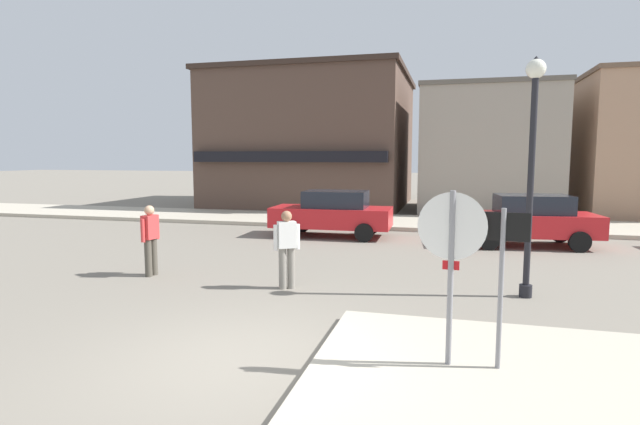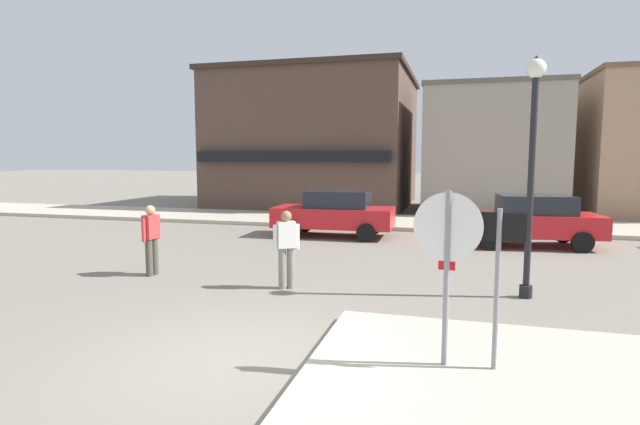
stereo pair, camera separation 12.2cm
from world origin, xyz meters
TOP-DOWN VIEW (x-y plane):
  - ground_plane at (0.00, 0.00)m, footprint 160.00×160.00m
  - sidewalk_corner at (4.24, -0.34)m, footprint 6.40×4.80m
  - kerb_far at (0.00, 14.22)m, footprint 80.00×4.00m
  - stop_sign at (2.69, 0.28)m, footprint 0.82×0.08m
  - one_way_sign at (3.28, 0.32)m, footprint 0.60×0.07m
  - lamp_post at (4.12, 4.26)m, footprint 0.36×0.36m
  - parked_car_nearest at (-1.19, 10.46)m, footprint 4.04×1.95m
  - parked_car_second at (4.95, 10.21)m, footprint 4.17×2.22m
  - pedestrian_crossing_near at (-3.89, 3.95)m, footprint 0.27×0.56m
  - pedestrian_crossing_far at (-0.54, 3.68)m, footprint 0.52×0.38m
  - building_corner_shop at (-4.68, 21.19)m, footprint 10.09×10.46m
  - building_storefront_left_near at (4.31, 20.15)m, footprint 6.31×6.81m

SIDE VIEW (x-z plane):
  - ground_plane at x=0.00m, z-range 0.00..0.00m
  - sidewalk_corner at x=4.24m, z-range 0.00..0.15m
  - kerb_far at x=0.00m, z-range 0.00..0.15m
  - parked_car_nearest at x=-1.19m, z-range 0.03..1.59m
  - parked_car_second at x=4.95m, z-range 0.03..1.59m
  - pedestrian_crossing_near at x=-3.89m, z-range 0.06..1.67m
  - pedestrian_crossing_far at x=-0.54m, z-range 0.06..1.67m
  - one_way_sign at x=3.28m, z-range 0.28..2.38m
  - stop_sign at x=2.69m, z-range 0.37..2.67m
  - lamp_post at x=4.12m, z-range 0.69..5.23m
  - building_storefront_left_near at x=4.31m, z-range 0.00..6.02m
  - building_corner_shop at x=-4.68m, z-range 0.00..7.11m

